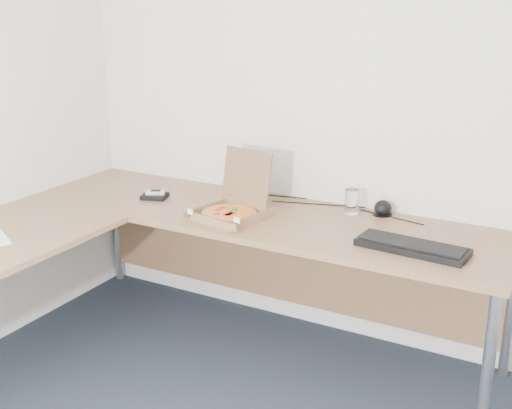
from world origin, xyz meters
The scene contains 9 objects.
room_shell centered at (0.00, 0.00, 1.25)m, with size 3.50×3.50×2.50m, color silver, non-canonical shape.
desk centered at (-0.82, 0.97, 0.70)m, with size 2.50×2.20×0.73m.
pizza_box centered at (-0.60, 1.29, 0.77)m, with size 0.30×0.35×0.31m.
drinking_glass centered at (-0.10, 1.63, 0.79)m, with size 0.07×0.07×0.12m, color silver.
keyboard centered at (0.31, 1.28, 0.74)m, with size 0.47×0.17×0.03m, color black.
wallet centered at (-1.12, 1.36, 0.74)m, with size 0.13×0.11×0.02m, color black.
phone centered at (-1.12, 1.37, 0.76)m, with size 0.10×0.05×0.02m, color #B2B5BA.
dome_speaker centered at (0.05, 1.68, 0.77)m, with size 0.10×0.10×0.08m, color black.
cable_bundle centered at (-0.30, 1.68, 0.73)m, with size 0.53×0.04×0.01m, color black, non-canonical shape.
Camera 1 is at (0.98, -1.33, 1.78)m, focal length 45.80 mm.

